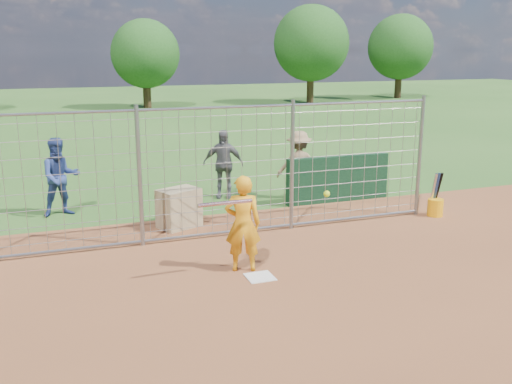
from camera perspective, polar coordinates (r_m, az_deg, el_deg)
name	(u,v)px	position (r m, az deg, el deg)	size (l,w,h in m)	color
ground	(256,273)	(9.36, -0.04, -8.12)	(100.00, 100.00, 0.00)	#2D591E
infield_dirt	(345,366)	(6.91, 8.90, -16.83)	(18.00, 18.00, 0.00)	brown
home_plate	(260,277)	(9.19, 0.39, -8.50)	(0.43, 0.43, 0.02)	silver
dugout_wall	(338,179)	(13.69, 8.19, 1.31)	(2.60, 0.20, 1.10)	#11381E
batter	(243,224)	(9.22, -1.33, -3.19)	(0.58, 0.38, 1.60)	orange
bystander_a	(60,177)	(13.03, -18.98, 1.42)	(0.83, 0.65, 1.71)	navy
bystander_b	(223,164)	(13.87, -3.31, 2.82)	(0.98, 0.41, 1.68)	#515256
bystander_c	(299,165)	(13.83, 4.29, 2.71)	(1.07, 0.61, 1.65)	#8D6F4D
equipment_bin	(179,208)	(11.70, -7.70, -1.62)	(0.80, 0.55, 0.80)	tan
equipment_in_play	(251,201)	(8.78, -0.51, -0.87)	(2.18, 0.13, 0.10)	silver
bucket_with_bats	(435,205)	(13.02, 17.49, -1.25)	(0.34, 0.36, 0.97)	#FDA90D
backstop_fence	(219,173)	(10.82, -3.68, 1.88)	(9.08, 0.08, 2.60)	gray
tree_line	(147,47)	(36.79, -10.88, 14.07)	(44.66, 6.72, 6.48)	#3F2B19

